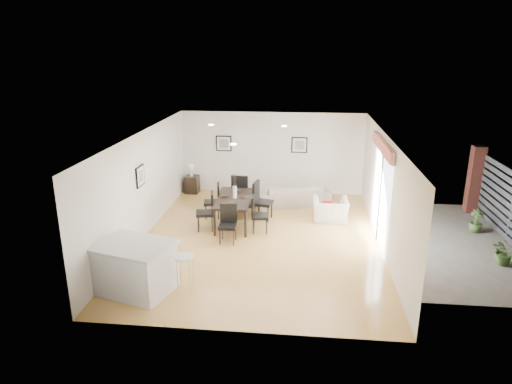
# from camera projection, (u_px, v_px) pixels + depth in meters

# --- Properties ---
(ground) EXTENTS (8.00, 8.00, 0.00)m
(ground) POSITION_uv_depth(u_px,v_px,m) (260.00, 239.00, 11.68)
(ground) COLOR tan
(ground) RESTS_ON ground
(wall_back) EXTENTS (6.00, 0.04, 2.70)m
(wall_back) POSITION_uv_depth(u_px,v_px,m) (272.00, 153.00, 15.06)
(wall_back) COLOR silver
(wall_back) RESTS_ON ground
(wall_front) EXTENTS (6.00, 0.04, 2.70)m
(wall_front) POSITION_uv_depth(u_px,v_px,m) (237.00, 261.00, 7.48)
(wall_front) COLOR silver
(wall_front) RESTS_ON ground
(wall_left) EXTENTS (0.04, 8.00, 2.70)m
(wall_left) POSITION_uv_depth(u_px,v_px,m) (143.00, 185.00, 11.57)
(wall_left) COLOR silver
(wall_left) RESTS_ON ground
(wall_right) EXTENTS (0.04, 8.00, 2.70)m
(wall_right) POSITION_uv_depth(u_px,v_px,m) (384.00, 193.00, 10.97)
(wall_right) COLOR silver
(wall_right) RESTS_ON ground
(ceiling) EXTENTS (6.00, 8.00, 0.02)m
(ceiling) POSITION_uv_depth(u_px,v_px,m) (260.00, 135.00, 10.86)
(ceiling) COLOR white
(ceiling) RESTS_ON wall_back
(sofa) EXTENTS (2.37, 1.43, 0.65)m
(sofa) POSITION_uv_depth(u_px,v_px,m) (293.00, 195.00, 14.15)
(sofa) COLOR gray
(sofa) RESTS_ON ground
(armchair) EXTENTS (0.98, 0.86, 0.63)m
(armchair) POSITION_uv_depth(u_px,v_px,m) (330.00, 210.00, 12.85)
(armchair) COLOR beige
(armchair) RESTS_ON ground
(courtyard_plant_a) EXTENTS (0.70, 0.66, 0.63)m
(courtyard_plant_a) POSITION_uv_depth(u_px,v_px,m) (505.00, 251.00, 10.25)
(courtyard_plant_a) COLOR #436129
(courtyard_plant_a) RESTS_ON ground
(courtyard_plant_b) EXTENTS (0.41, 0.41, 0.62)m
(courtyard_plant_b) POSITION_uv_depth(u_px,v_px,m) (476.00, 221.00, 12.04)
(courtyard_plant_b) COLOR #436129
(courtyard_plant_b) RESTS_ON ground
(dining_table) EXTENTS (0.93, 1.85, 0.77)m
(dining_table) POSITION_uv_depth(u_px,v_px,m) (235.00, 201.00, 12.46)
(dining_table) COLOR black
(dining_table) RESTS_ON ground
(dining_chair_wnear) EXTENTS (0.55, 0.55, 1.04)m
(dining_chair_wnear) POSITION_uv_depth(u_px,v_px,m) (208.00, 209.00, 12.14)
(dining_chair_wnear) COLOR black
(dining_chair_wnear) RESTS_ON ground
(dining_chair_wfar) EXTENTS (0.52, 0.52, 1.00)m
(dining_chair_wfar) POSITION_uv_depth(u_px,v_px,m) (215.00, 199.00, 13.02)
(dining_chair_wfar) COLOR black
(dining_chair_wfar) RESTS_ON ground
(dining_chair_enear) EXTENTS (0.47, 0.47, 0.99)m
(dining_chair_enear) POSITION_uv_depth(u_px,v_px,m) (257.00, 212.00, 11.99)
(dining_chair_enear) COLOR black
(dining_chair_enear) RESTS_ON ground
(dining_chair_efar) EXTENTS (0.58, 0.58, 1.10)m
(dining_chair_efar) POSITION_uv_depth(u_px,v_px,m) (260.00, 198.00, 12.87)
(dining_chair_efar) COLOR black
(dining_chair_efar) RESTS_ON ground
(dining_chair_head) EXTENTS (0.44, 0.44, 0.97)m
(dining_chair_head) POSITION_uv_depth(u_px,v_px,m) (228.00, 221.00, 11.41)
(dining_chair_head) COLOR black
(dining_chair_head) RESTS_ON ground
(dining_chair_foot) EXTENTS (0.52, 0.52, 1.11)m
(dining_chair_foot) POSITION_uv_depth(u_px,v_px,m) (240.00, 191.00, 13.56)
(dining_chair_foot) COLOR black
(dining_chair_foot) RESTS_ON ground
(vase) EXTENTS (0.88, 1.35, 0.68)m
(vase) POSITION_uv_depth(u_px,v_px,m) (235.00, 188.00, 12.35)
(vase) COLOR white
(vase) RESTS_ON dining_table
(coffee_table) EXTENTS (1.14, 0.69, 0.45)m
(coffee_table) POSITION_uv_depth(u_px,v_px,m) (238.00, 197.00, 14.21)
(coffee_table) COLOR black
(coffee_table) RESTS_ON ground
(side_table) EXTENTS (0.45, 0.45, 0.58)m
(side_table) POSITION_uv_depth(u_px,v_px,m) (192.00, 184.00, 15.32)
(side_table) COLOR black
(side_table) RESTS_ON ground
(table_lamp) EXTENTS (0.20, 0.20, 0.38)m
(table_lamp) POSITION_uv_depth(u_px,v_px,m) (191.00, 169.00, 15.16)
(table_lamp) COLOR white
(table_lamp) RESTS_ON side_table
(cushion) EXTENTS (0.27, 0.12, 0.27)m
(cushion) POSITION_uv_depth(u_px,v_px,m) (327.00, 205.00, 12.72)
(cushion) COLOR maroon
(cushion) RESTS_ON armchair
(kitchen_island) EXTENTS (1.73, 1.50, 1.03)m
(kitchen_island) POSITION_uv_depth(u_px,v_px,m) (135.00, 267.00, 9.06)
(kitchen_island) COLOR silver
(kitchen_island) RESTS_ON ground
(bar_stool) EXTENTS (0.38, 0.38, 0.83)m
(bar_stool) POSITION_uv_depth(u_px,v_px,m) (184.00, 261.00, 8.90)
(bar_stool) COLOR white
(bar_stool) RESTS_ON ground
(framed_print_back_left) EXTENTS (0.52, 0.04, 0.52)m
(framed_print_back_left) POSITION_uv_depth(u_px,v_px,m) (224.00, 143.00, 15.10)
(framed_print_back_left) COLOR black
(framed_print_back_left) RESTS_ON wall_back
(framed_print_back_right) EXTENTS (0.52, 0.04, 0.52)m
(framed_print_back_right) POSITION_uv_depth(u_px,v_px,m) (299.00, 145.00, 14.85)
(framed_print_back_right) COLOR black
(framed_print_back_right) RESTS_ON wall_back
(framed_print_left_wall) EXTENTS (0.04, 0.52, 0.52)m
(framed_print_left_wall) POSITION_uv_depth(u_px,v_px,m) (140.00, 176.00, 11.28)
(framed_print_left_wall) COLOR black
(framed_print_left_wall) RESTS_ON wall_left
(sliding_door) EXTENTS (0.12, 2.70, 2.57)m
(sliding_door) POSITION_uv_depth(u_px,v_px,m) (381.00, 177.00, 11.16)
(sliding_door) COLOR white
(sliding_door) RESTS_ON wall_right
(courtyard) EXTENTS (6.00, 6.00, 2.00)m
(courtyard) POSITION_uv_depth(u_px,v_px,m) (504.00, 202.00, 11.60)
(courtyard) COLOR gray
(courtyard) RESTS_ON ground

